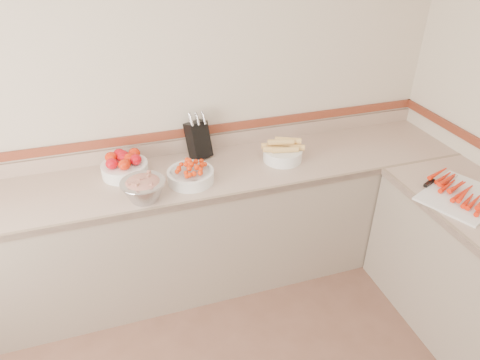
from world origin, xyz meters
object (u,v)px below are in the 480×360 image
object	(u,v)px
knife_block	(198,139)
cutting_board	(460,193)
tomato_bowl	(124,165)
corn_bowl	(283,152)
rhubarb_bowl	(144,188)
cherry_tomato_bowl	(191,174)

from	to	relation	value
knife_block	cutting_board	xyz separation A→B (m)	(1.38, -0.98, -0.11)
knife_block	tomato_bowl	bearing A→B (deg)	-169.23
corn_bowl	cutting_board	distance (m)	1.13
knife_block	corn_bowl	distance (m)	0.59
corn_bowl	cutting_board	xyz separation A→B (m)	(0.84, -0.75, -0.04)
knife_block	corn_bowl	xyz separation A→B (m)	(0.54, -0.23, -0.07)
tomato_bowl	cutting_board	distance (m)	2.09
corn_bowl	rhubarb_bowl	distance (m)	0.99
tomato_bowl	rhubarb_bowl	size ratio (longest dim) A/B	1.12
tomato_bowl	corn_bowl	xyz separation A→B (m)	(1.05, -0.13, -0.01)
tomato_bowl	rhubarb_bowl	xyz separation A→B (m)	(0.08, -0.33, 0.01)
cherry_tomato_bowl	corn_bowl	distance (m)	0.67
rhubarb_bowl	cutting_board	world-z (taller)	rhubarb_bowl
cherry_tomato_bowl	corn_bowl	world-z (taller)	corn_bowl
rhubarb_bowl	cutting_board	xyz separation A→B (m)	(1.81, -0.55, -0.06)
tomato_bowl	cutting_board	bearing A→B (deg)	-24.80
knife_block	cherry_tomato_bowl	xyz separation A→B (m)	(-0.13, -0.31, -0.08)
rhubarb_bowl	cutting_board	bearing A→B (deg)	-16.73
knife_block	rhubarb_bowl	bearing A→B (deg)	-135.08
tomato_bowl	rhubarb_bowl	bearing A→B (deg)	-75.74
tomato_bowl	cherry_tomato_bowl	world-z (taller)	cherry_tomato_bowl
tomato_bowl	cherry_tomato_bowl	bearing A→B (deg)	-28.95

